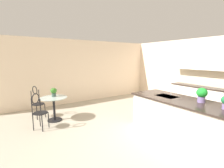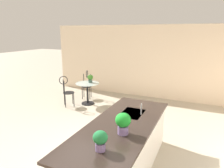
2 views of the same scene
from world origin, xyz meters
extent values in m
plane|color=#B2A893|center=(0.00, 0.00, 0.00)|extent=(40.00, 40.00, 0.00)
cube|color=beige|center=(-4.26, 0.00, 1.35)|extent=(0.12, 7.80, 2.70)
cube|color=white|center=(0.30, 0.85, 0.44)|extent=(2.70, 0.96, 0.88)
cube|color=#2D231E|center=(0.30, 0.85, 0.90)|extent=(2.80, 1.06, 0.04)
cube|color=#B2B5BA|center=(-0.25, 0.85, 0.91)|extent=(0.56, 0.40, 0.03)
cylinder|color=black|center=(-2.54, -1.57, 0.01)|extent=(0.44, 0.44, 0.03)
cylinder|color=black|center=(-2.54, -1.57, 0.38)|extent=(0.07, 0.07, 0.69)
cylinder|color=#B2C6C1|center=(-2.54, -1.57, 0.73)|extent=(0.80, 0.80, 0.01)
cylinder|color=black|center=(-2.31, -2.03, 0.23)|extent=(0.03, 0.03, 0.45)
cylinder|color=black|center=(-2.11, -1.84, 0.23)|extent=(0.03, 0.03, 0.45)
cylinder|color=black|center=(-2.12, -2.24, 0.23)|extent=(0.03, 0.03, 0.45)
cylinder|color=black|center=(-1.91, -2.05, 0.23)|extent=(0.03, 0.03, 0.45)
cylinder|color=black|center=(-2.11, -2.04, 0.46)|extent=(0.54, 0.54, 0.02)
cylinder|color=black|center=(-2.10, -2.24, 0.68)|extent=(0.03, 0.03, 0.45)
cylinder|color=black|center=(-1.91, -2.06, 0.68)|extent=(0.03, 0.03, 0.45)
torus|color=black|center=(-2.01, -2.15, 0.90)|extent=(0.21, 0.22, 0.28)
cylinder|color=black|center=(-2.99, -1.75, 0.23)|extent=(0.03, 0.03, 0.45)
cylinder|color=black|center=(-2.89, -2.02, 0.23)|extent=(0.03, 0.03, 0.45)
cylinder|color=black|center=(-3.25, -1.85, 0.23)|extent=(0.03, 0.03, 0.45)
cylinder|color=black|center=(-3.16, -2.11, 0.23)|extent=(0.03, 0.03, 0.45)
cylinder|color=black|center=(-3.07, -1.93, 0.46)|extent=(0.49, 0.49, 0.02)
cylinder|color=black|center=(-3.26, -1.86, 0.68)|extent=(0.03, 0.03, 0.45)
cylinder|color=black|center=(-3.17, -2.11, 0.68)|extent=(0.03, 0.03, 0.45)
torus|color=black|center=(-3.21, -1.99, 0.90)|extent=(0.27, 0.12, 0.28)
cylinder|color=#B2B5BA|center=(-0.25, 1.03, 1.03)|extent=(0.02, 0.02, 0.22)
cylinder|color=#385147|center=(-2.67, -1.52, 0.79)|extent=(0.13, 0.13, 0.11)
ellipsoid|color=#357124|center=(-2.67, -1.52, 0.92)|extent=(0.19, 0.19, 0.18)
cylinder|color=#7A669E|center=(0.60, 1.00, 0.99)|extent=(0.16, 0.16, 0.13)
ellipsoid|color=#1C932A|center=(0.60, 1.00, 1.15)|extent=(0.24, 0.24, 0.22)
cylinder|color=#7A669E|center=(1.15, 0.90, 0.97)|extent=(0.14, 0.14, 0.11)
ellipsoid|color=#1E6F3A|center=(1.15, 0.90, 1.11)|extent=(0.20, 0.20, 0.18)
camera|label=1|loc=(2.52, -2.78, 1.95)|focal=26.19mm
camera|label=2|loc=(3.30, 2.06, 2.45)|focal=33.04mm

